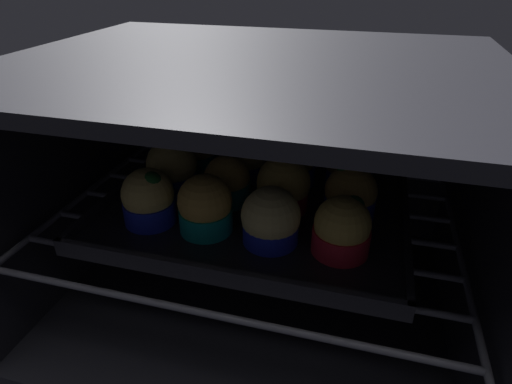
% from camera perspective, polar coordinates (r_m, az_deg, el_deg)
% --- Properties ---
extents(oven_cavity, '(0.59, 0.47, 0.37)m').
position_cam_1_polar(oven_cavity, '(0.62, 0.71, 1.27)').
color(oven_cavity, black).
rests_on(oven_cavity, ground).
extents(oven_rack, '(0.55, 0.42, 0.01)m').
position_cam_1_polar(oven_rack, '(0.60, -0.34, -3.42)').
color(oven_rack, '#51515B').
rests_on(oven_rack, oven_cavity).
extents(baking_tray, '(0.41, 0.33, 0.02)m').
position_cam_1_polar(baking_tray, '(0.61, 0.00, -1.91)').
color(baking_tray, black).
rests_on(baking_tray, oven_rack).
extents(muffin_row0_col0, '(0.07, 0.07, 0.07)m').
position_cam_1_polar(muffin_row0_col0, '(0.57, -14.17, -0.85)').
color(muffin_row0_col0, '#1928B7').
rests_on(muffin_row0_col0, baking_tray).
extents(muffin_row0_col1, '(0.07, 0.07, 0.08)m').
position_cam_1_polar(muffin_row0_col1, '(0.53, -6.82, -1.91)').
color(muffin_row0_col1, '#0C8C84').
rests_on(muffin_row0_col1, baking_tray).
extents(muffin_row0_col2, '(0.07, 0.07, 0.07)m').
position_cam_1_polar(muffin_row0_col2, '(0.51, 1.97, -3.71)').
color(muffin_row0_col2, '#1928B7').
rests_on(muffin_row0_col2, baking_tray).
extents(muffin_row0_col3, '(0.07, 0.07, 0.07)m').
position_cam_1_polar(muffin_row0_col3, '(0.50, 11.47, -4.78)').
color(muffin_row0_col3, red).
rests_on(muffin_row0_col3, baking_tray).
extents(muffin_row1_col0, '(0.07, 0.07, 0.08)m').
position_cam_1_polar(muffin_row1_col0, '(0.63, -11.17, 3.07)').
color(muffin_row1_col0, '#1928B7').
rests_on(muffin_row1_col0, baking_tray).
extents(muffin_row1_col1, '(0.07, 0.07, 0.07)m').
position_cam_1_polar(muffin_row1_col1, '(0.60, -3.90, 1.35)').
color(muffin_row1_col1, '#0C8C84').
rests_on(muffin_row1_col1, baking_tray).
extents(muffin_row1_col2, '(0.07, 0.07, 0.08)m').
position_cam_1_polar(muffin_row1_col2, '(0.58, 3.68, 0.79)').
color(muffin_row1_col2, red).
rests_on(muffin_row1_col2, baking_tray).
extents(muffin_row1_col3, '(0.07, 0.07, 0.07)m').
position_cam_1_polar(muffin_row1_col3, '(0.58, 12.49, -0.35)').
color(muffin_row1_col3, '#1928B7').
rests_on(muffin_row1_col3, baking_tray).
extents(muffin_row2_col0, '(0.07, 0.07, 0.08)m').
position_cam_1_polar(muffin_row2_col0, '(0.69, -8.10, 5.72)').
color(muffin_row2_col0, '#0C8C84').
rests_on(muffin_row2_col0, baking_tray).
extents(muffin_row2_col1, '(0.07, 0.07, 0.07)m').
position_cam_1_polar(muffin_row2_col1, '(0.67, -1.41, 4.60)').
color(muffin_row2_col1, '#1928B7').
rests_on(muffin_row2_col1, baking_tray).
extents(muffin_row2_col2, '(0.07, 0.07, 0.08)m').
position_cam_1_polar(muffin_row2_col2, '(0.65, 5.08, 4.08)').
color(muffin_row2_col2, '#1928B7').
rests_on(muffin_row2_col2, baking_tray).
extents(muffin_row2_col3, '(0.07, 0.07, 0.07)m').
position_cam_1_polar(muffin_row2_col3, '(0.65, 12.39, 3.31)').
color(muffin_row2_col3, '#1928B7').
rests_on(muffin_row2_col3, baking_tray).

